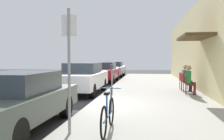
{
  "coord_description": "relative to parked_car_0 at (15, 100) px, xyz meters",
  "views": [
    {
      "loc": [
        1.99,
        -8.33,
        1.68
      ],
      "look_at": [
        0.11,
        5.0,
        1.08
      ],
      "focal_mm": 39.58,
      "sensor_mm": 36.0,
      "label": 1
    }
  ],
  "objects": [
    {
      "name": "parked_car_0",
      "position": [
        0.0,
        0.0,
        0.0
      ],
      "size": [
        1.8,
        4.4,
        1.36
      ],
      "color": "#47514C",
      "rests_on": "ground_plane"
    },
    {
      "name": "parked_car_1",
      "position": [
        0.0,
        6.22,
        0.06
      ],
      "size": [
        1.8,
        4.4,
        1.49
      ],
      "color": "silver",
      "rests_on": "ground_plane"
    },
    {
      "name": "cafe_chair_2",
      "position": [
        4.92,
        7.47,
        -0.08
      ],
      "size": [
        0.48,
        0.48,
        0.87
      ],
      "color": "maroon",
      "rests_on": "sidewalk_slab"
    },
    {
      "name": "seated_patron_1",
      "position": [
        4.98,
        6.74,
        0.11
      ],
      "size": [
        0.45,
        0.39,
        1.29
      ],
      "color": "#232838",
      "rests_on": "sidewalk_slab"
    },
    {
      "name": "seated_patron_0",
      "position": [
        4.98,
        5.74,
        0.11
      ],
      "size": [
        0.48,
        0.42,
        1.29
      ],
      "color": "#232838",
      "rests_on": "sidewalk_slab"
    },
    {
      "name": "cafe_chair_1",
      "position": [
        4.92,
        6.73,
        -0.08
      ],
      "size": [
        0.48,
        0.48,
        0.87
      ],
      "color": "maroon",
      "rests_on": "sidewalk_slab"
    },
    {
      "name": "parked_car_3",
      "position": [
        -0.0,
        18.09,
        0.04
      ],
      "size": [
        1.8,
        4.4,
        1.45
      ],
      "color": "#B7B7BC",
      "rests_on": "ground_plane"
    },
    {
      "name": "ground_plane",
      "position": [
        1.1,
        2.87,
        -0.71
      ],
      "size": [
        60.0,
        60.0,
        0.0
      ],
      "primitive_type": "plane",
      "color": "#2D2D30"
    },
    {
      "name": "street_sign",
      "position": [
        1.5,
        -0.52,
        0.93
      ],
      "size": [
        0.32,
        0.06,
        2.6
      ],
      "color": "gray",
      "rests_on": "sidewalk_slab"
    },
    {
      "name": "parked_car_2",
      "position": [
        0.0,
        12.38,
        0.04
      ],
      "size": [
        1.8,
        4.4,
        1.45
      ],
      "color": "maroon",
      "rests_on": "ground_plane"
    },
    {
      "name": "bicycle_0",
      "position": [
        2.28,
        -0.29,
        -0.23
      ],
      "size": [
        0.46,
        1.71,
        0.9
      ],
      "color": "black",
      "rests_on": "sidewalk_slab"
    },
    {
      "name": "building_facade",
      "position": [
        5.74,
        4.87,
        1.58
      ],
      "size": [
        1.4,
        32.0,
        4.58
      ],
      "color": "beige",
      "rests_on": "ground_plane"
    },
    {
      "name": "parking_meter",
      "position": [
        1.55,
        5.45,
        0.18
      ],
      "size": [
        0.12,
        0.1,
        1.32
      ],
      "color": "slate",
      "rests_on": "sidewalk_slab"
    },
    {
      "name": "sidewalk_slab",
      "position": [
        3.35,
        4.87,
        -0.65
      ],
      "size": [
        4.5,
        32.0,
        0.12
      ],
      "primitive_type": "cube",
      "color": "#9E9B93",
      "rests_on": "ground_plane"
    },
    {
      "name": "cafe_chair_0",
      "position": [
        4.93,
        5.75,
        -0.08
      ],
      "size": [
        0.51,
        0.51,
        0.87
      ],
      "color": "maroon",
      "rests_on": "sidewalk_slab"
    }
  ]
}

